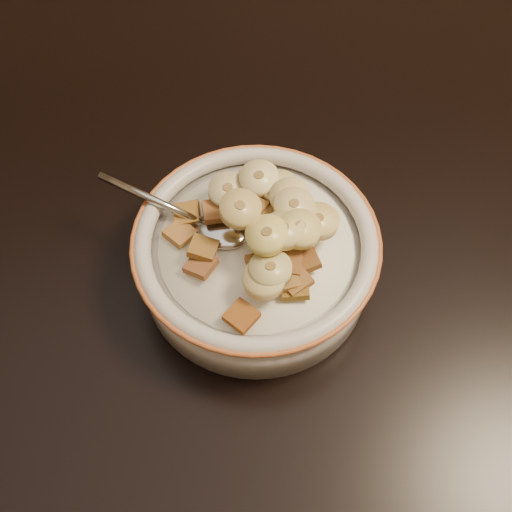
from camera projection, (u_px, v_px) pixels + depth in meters
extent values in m
cube|color=#422816|center=(252.00, 436.00, 1.27)|extent=(4.00, 4.50, 0.10)
cube|color=black|center=(247.00, 193.00, 0.60)|extent=(1.43, 0.94, 0.04)
cylinder|color=beige|center=(256.00, 261.00, 0.52)|extent=(0.18, 0.18, 0.04)
cylinder|color=white|center=(256.00, 246.00, 0.50)|extent=(0.15, 0.15, 0.00)
ellipsoid|color=#A8A8A8|center=(221.00, 231.00, 0.50)|extent=(0.05, 0.05, 0.01)
cube|color=brown|center=(282.00, 211.00, 0.49)|extent=(0.02, 0.02, 0.01)
cube|color=brown|center=(261.00, 266.00, 0.47)|extent=(0.02, 0.02, 0.01)
cube|color=brown|center=(248.00, 206.00, 0.49)|extent=(0.02, 0.02, 0.01)
cube|color=brown|center=(265.00, 191.00, 0.51)|extent=(0.02, 0.02, 0.01)
cube|color=brown|center=(270.00, 219.00, 0.49)|extent=(0.03, 0.03, 0.01)
cube|color=brown|center=(252.00, 209.00, 0.49)|extent=(0.03, 0.03, 0.01)
cube|color=brown|center=(252.00, 183.00, 0.52)|extent=(0.03, 0.03, 0.01)
cube|color=brown|center=(203.00, 248.00, 0.48)|extent=(0.03, 0.03, 0.01)
cube|color=brown|center=(216.00, 211.00, 0.50)|extent=(0.02, 0.02, 0.01)
cube|color=olive|center=(285.00, 279.00, 0.47)|extent=(0.02, 0.02, 0.01)
cube|color=brown|center=(305.00, 260.00, 0.48)|extent=(0.02, 0.02, 0.01)
cube|color=#9B5A30|center=(201.00, 265.00, 0.48)|extent=(0.03, 0.03, 0.01)
cube|color=brown|center=(288.00, 262.00, 0.47)|extent=(0.02, 0.03, 0.01)
cube|color=#9D6A32|center=(180.00, 233.00, 0.50)|extent=(0.03, 0.03, 0.01)
cube|color=brown|center=(295.00, 280.00, 0.47)|extent=(0.03, 0.03, 0.01)
cube|color=olive|center=(295.00, 287.00, 0.47)|extent=(0.02, 0.02, 0.01)
cube|color=#9B501C|center=(242.00, 316.00, 0.45)|extent=(0.03, 0.03, 0.01)
cube|color=#9A6A21|center=(187.00, 214.00, 0.50)|extent=(0.02, 0.02, 0.01)
cube|color=brown|center=(283.00, 278.00, 0.47)|extent=(0.02, 0.02, 0.01)
cube|color=olive|center=(253.00, 177.00, 0.53)|extent=(0.02, 0.02, 0.01)
cylinder|color=#EFD47C|center=(264.00, 279.00, 0.46)|extent=(0.04, 0.04, 0.01)
cylinder|color=#E5CE78|center=(284.00, 230.00, 0.47)|extent=(0.04, 0.04, 0.01)
cylinder|color=#D9B96A|center=(240.00, 209.00, 0.47)|extent=(0.03, 0.03, 0.02)
cylinder|color=beige|center=(271.00, 270.00, 0.46)|extent=(0.04, 0.04, 0.01)
cylinder|color=#D4C066|center=(267.00, 235.00, 0.46)|extent=(0.04, 0.04, 0.01)
cylinder|color=beige|center=(259.00, 179.00, 0.50)|extent=(0.04, 0.04, 0.01)
cylinder|color=#FDE485|center=(280.00, 188.00, 0.50)|extent=(0.04, 0.04, 0.01)
cylinder|color=#E8D488|center=(294.00, 207.00, 0.48)|extent=(0.04, 0.04, 0.01)
cylinder|color=#EEC774|center=(318.00, 221.00, 0.48)|extent=(0.03, 0.03, 0.01)
cylinder|color=#CBBD86|center=(228.00, 191.00, 0.50)|extent=(0.04, 0.04, 0.02)
cylinder|color=beige|center=(290.00, 197.00, 0.49)|extent=(0.04, 0.04, 0.02)
cylinder|color=#E4D17D|center=(300.00, 229.00, 0.47)|extent=(0.04, 0.04, 0.01)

